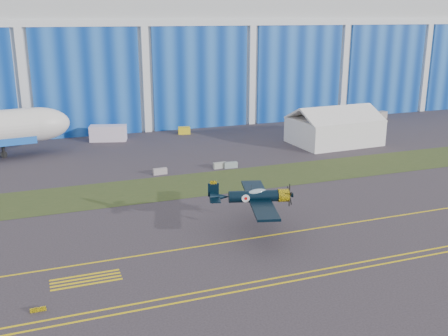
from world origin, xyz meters
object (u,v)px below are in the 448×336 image
object	(u,v)px
warbird	(254,196)
tent	(335,125)
shipping_container	(108,133)
tug	(184,130)

from	to	relation	value
warbird	tent	world-z (taller)	tent
tent	shipping_container	distance (m)	40.67
warbird	tug	world-z (taller)	warbird
warbird	shipping_container	xyz separation A→B (m)	(-8.32, 47.23, -2.46)
tug	shipping_container	bearing A→B (deg)	-164.24
tent	shipping_container	world-z (taller)	tent
shipping_container	tug	size ratio (longest dim) A/B	2.85
shipping_container	tug	bearing A→B (deg)	18.81
warbird	tug	size ratio (longest dim) A/B	6.26
shipping_container	tug	world-z (taller)	shipping_container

